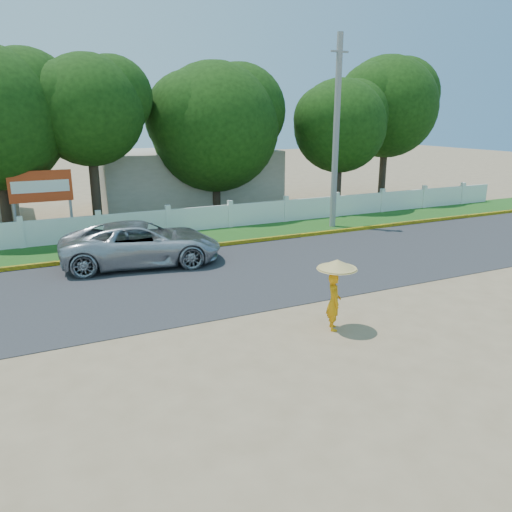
{
  "coord_description": "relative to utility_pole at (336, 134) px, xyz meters",
  "views": [
    {
      "loc": [
        -5.83,
        -10.3,
        5.15
      ],
      "look_at": [
        0.0,
        2.0,
        1.3
      ],
      "focal_mm": 35.0,
      "sensor_mm": 36.0,
      "label": 1
    }
  ],
  "objects": [
    {
      "name": "ground",
      "position": [
        -7.47,
        -9.24,
        -4.32
      ],
      "size": [
        120.0,
        120.0,
        0.0
      ],
      "primitive_type": "plane",
      "color": "#9E8460",
      "rests_on": "ground"
    },
    {
      "name": "road",
      "position": [
        -7.47,
        -4.74,
        -4.31
      ],
      "size": [
        60.0,
        7.0,
        0.02
      ],
      "primitive_type": "cube",
      "color": "#38383A",
      "rests_on": "ground"
    },
    {
      "name": "grass_verge",
      "position": [
        -7.47,
        0.51,
        -4.3
      ],
      "size": [
        60.0,
        3.5,
        0.03
      ],
      "primitive_type": "cube",
      "color": "#2D601E",
      "rests_on": "ground"
    },
    {
      "name": "curb",
      "position": [
        -7.47,
        -1.19,
        -4.24
      ],
      "size": [
        40.0,
        0.18,
        0.16
      ],
      "primitive_type": "cube",
      "color": "yellow",
      "rests_on": "ground"
    },
    {
      "name": "fence",
      "position": [
        -7.47,
        1.96,
        -3.77
      ],
      "size": [
        40.0,
        0.1,
        1.1
      ],
      "primitive_type": "cube",
      "color": "silver",
      "rests_on": "ground"
    },
    {
      "name": "building_near",
      "position": [
        -4.47,
        8.76,
        -2.72
      ],
      "size": [
        10.0,
        6.0,
        3.2
      ],
      "primitive_type": "cube",
      "color": "#B7AD99",
      "rests_on": "ground"
    },
    {
      "name": "utility_pole",
      "position": [
        0.0,
        0.0,
        0.0
      ],
      "size": [
        0.28,
        0.28,
        8.63
      ],
      "primitive_type": "cylinder",
      "color": "gray",
      "rests_on": "ground"
    },
    {
      "name": "vehicle",
      "position": [
        -9.63,
        -2.33,
        -3.55
      ],
      "size": [
        5.89,
        3.44,
        1.54
      ],
      "primitive_type": "imported",
      "rotation": [
        0.0,
        0.0,
        1.4
      ],
      "color": "#ACAFB5",
      "rests_on": "ground"
    },
    {
      "name": "monk_with_parasol",
      "position": [
        -6.62,
        -9.97,
        -3.14
      ],
      "size": [
        0.99,
        0.99,
        1.8
      ],
      "color": "orange",
      "rests_on": "ground"
    },
    {
      "name": "billboard",
      "position": [
        -12.54,
        3.05,
        -2.18
      ],
      "size": [
        2.5,
        0.13,
        2.95
      ],
      "color": "gray",
      "rests_on": "ground"
    },
    {
      "name": "tree_row",
      "position": [
        -5.55,
        5.1,
        0.53
      ],
      "size": [
        34.77,
        7.69,
        8.67
      ],
      "color": "#473828",
      "rests_on": "ground"
    }
  ]
}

